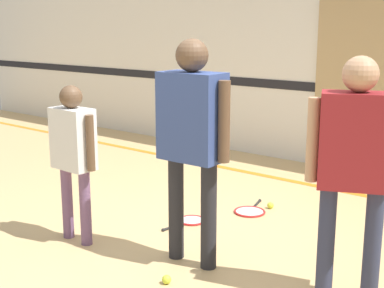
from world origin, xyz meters
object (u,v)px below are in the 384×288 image
(person_student_left, at_px, (73,147))
(person_student_right, at_px, (355,154))
(tennis_ball_by_spare_racket, at_px, (270,205))
(racket_spare_on_floor, at_px, (250,211))
(tennis_ball_near_instructor, at_px, (167,279))
(person_instructor, at_px, (192,128))
(racket_second_spare, at_px, (190,221))

(person_student_left, bearing_deg, person_student_right, 13.90)
(tennis_ball_by_spare_racket, bearing_deg, person_student_left, -116.27)
(racket_spare_on_floor, height_order, tennis_ball_by_spare_racket, tennis_ball_by_spare_racket)
(tennis_ball_near_instructor, distance_m, tennis_ball_by_spare_racket, 1.88)
(person_student_right, distance_m, tennis_ball_near_instructor, 1.58)
(person_instructor, xyz_separation_m, tennis_ball_near_instructor, (0.09, -0.40, -1.03))
(tennis_ball_near_instructor, relative_size, tennis_ball_by_spare_racket, 1.00)
(person_instructor, bearing_deg, tennis_ball_near_instructor, -79.49)
(tennis_ball_by_spare_racket, bearing_deg, person_student_right, -43.16)
(person_instructor, distance_m, person_student_left, 1.10)
(person_instructor, relative_size, person_student_right, 1.06)
(person_instructor, bearing_deg, person_student_left, -166.43)
(racket_spare_on_floor, bearing_deg, person_instructor, 176.08)
(person_student_left, relative_size, tennis_ball_near_instructor, 20.22)
(racket_second_spare, bearing_deg, person_student_left, -19.33)
(tennis_ball_by_spare_racket, bearing_deg, racket_second_spare, -116.06)
(racket_spare_on_floor, distance_m, tennis_ball_near_instructor, 1.68)
(person_student_left, relative_size, person_student_right, 0.82)
(person_student_right, height_order, racket_spare_on_floor, person_student_right)
(tennis_ball_near_instructor, bearing_deg, racket_second_spare, 121.43)
(racket_second_spare, distance_m, tennis_ball_by_spare_racket, 0.90)
(tennis_ball_near_instructor, bearing_deg, person_student_left, 174.32)
(person_student_left, distance_m, racket_second_spare, 1.34)
(person_student_left, bearing_deg, racket_spare_on_floor, 64.55)
(person_student_left, xyz_separation_m, tennis_ball_by_spare_racket, (0.86, 1.75, -0.79))
(racket_spare_on_floor, height_order, tennis_ball_near_instructor, tennis_ball_near_instructor)
(person_student_left, height_order, racket_second_spare, person_student_left)
(tennis_ball_near_instructor, xyz_separation_m, tennis_ball_by_spare_racket, (-0.25, 1.86, 0.00))
(tennis_ball_by_spare_racket, bearing_deg, racket_spare_on_floor, -115.32)
(person_student_left, height_order, racket_spare_on_floor, person_student_left)
(racket_second_spare, bearing_deg, racket_spare_on_floor, 160.77)
(person_instructor, relative_size, racket_spare_on_floor, 3.05)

